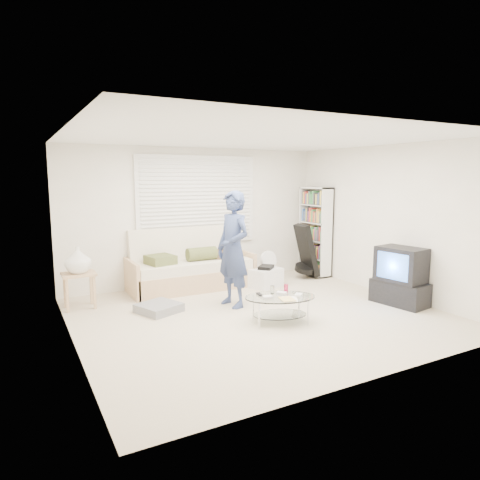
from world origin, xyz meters
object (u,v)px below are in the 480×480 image
futon_sofa (191,269)px  bookshelf (315,231)px  coffee_table (280,301)px  tv_unit (400,277)px

futon_sofa → bookshelf: size_ratio=1.24×
bookshelf → futon_sofa: bearing=175.8°
futon_sofa → coffee_table: size_ratio=1.97×
coffee_table → bookshelf: bearing=43.2°
bookshelf → tv_unit: bearing=-93.1°
futon_sofa → tv_unit: 3.51m
coffee_table → futon_sofa: bearing=99.8°
futon_sofa → coffee_table: bearing=-80.2°
futon_sofa → bookshelf: (2.61, -0.19, 0.53)m
futon_sofa → coffee_table: 2.31m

